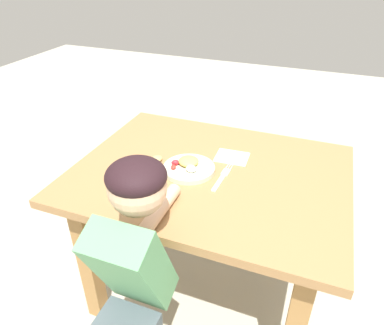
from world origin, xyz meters
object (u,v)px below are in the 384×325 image
object	(u,v)px
fork	(222,178)
person	(134,290)
plate	(189,167)
spoon	(153,161)

from	to	relation	value
fork	person	world-z (taller)	person
fork	person	bearing A→B (deg)	167.91
fork	person	xyz separation A→B (m)	(-0.13, -0.49, -0.15)
plate	fork	distance (m)	0.14
spoon	person	xyz separation A→B (m)	(0.17, -0.49, -0.15)
plate	spoon	xyz separation A→B (m)	(-0.16, -0.00, -0.01)
fork	person	size ratio (longest dim) A/B	0.20
plate	fork	world-z (taller)	plate
plate	person	xyz separation A→B (m)	(0.01, -0.49, -0.16)
fork	spoon	xyz separation A→B (m)	(-0.30, 0.01, 0.01)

